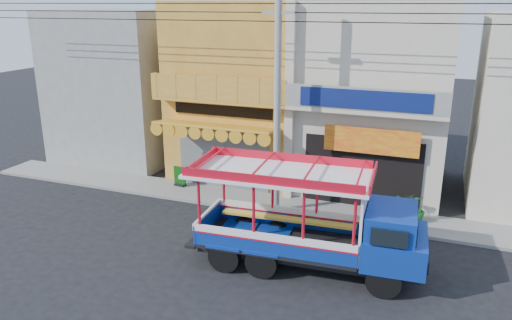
{
  "coord_description": "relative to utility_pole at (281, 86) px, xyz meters",
  "views": [
    {
      "loc": [
        4.71,
        -13.93,
        7.93
      ],
      "look_at": [
        -1.54,
        2.5,
        2.37
      ],
      "focal_mm": 35.0,
      "sensor_mm": 36.0,
      "label": 1
    }
  ],
  "objects": [
    {
      "name": "party_pilaster",
      "position": [
        -0.15,
        1.55,
        -1.03
      ],
      "size": [
        0.35,
        0.3,
        8.0
      ],
      "primitive_type": "cube",
      "color": "beige",
      "rests_on": "ground"
    },
    {
      "name": "green_sign",
      "position": [
        -5.03,
        1.08,
        -4.54
      ],
      "size": [
        0.58,
        0.33,
        0.89
      ],
      "color": "black",
      "rests_on": "sidewalk"
    },
    {
      "name": "ground",
      "position": [
        0.85,
        -3.3,
        -5.03
      ],
      "size": [
        90.0,
        90.0,
        0.0
      ],
      "primitive_type": "plane",
      "color": "black",
      "rests_on": "ground"
    },
    {
      "name": "utility_pole",
      "position": [
        0.0,
        0.0,
        0.0
      ],
      "size": [
        28.0,
        0.26,
        9.0
      ],
      "color": "gray",
      "rests_on": "ground"
    },
    {
      "name": "sidewalk",
      "position": [
        0.85,
        0.7,
        -4.97
      ],
      "size": [
        30.0,
        2.0,
        0.12
      ],
      "primitive_type": "cube",
      "color": "slate",
      "rests_on": "ground"
    },
    {
      "name": "shophouse_left",
      "position": [
        -3.15,
        4.66,
        -0.92
      ],
      "size": [
        6.0,
        7.5,
        8.24
      ],
      "color": "#B07F27",
      "rests_on": "ground"
    },
    {
      "name": "potted_plant_c",
      "position": [
        5.08,
        0.83,
        -4.39
      ],
      "size": [
        0.78,
        0.78,
        1.04
      ],
      "primitive_type": "imported",
      "rotation": [
        0.0,
        0.0,
        4.23
      ],
      "color": "#18571C",
      "rests_on": "sidewalk"
    },
    {
      "name": "songthaew_truck",
      "position": [
        2.6,
        -3.68,
        -3.43
      ],
      "size": [
        7.26,
        2.76,
        3.33
      ],
      "color": "black",
      "rests_on": "ground"
    },
    {
      "name": "potted_plant_a",
      "position": [
        4.48,
        1.15,
        -4.43
      ],
      "size": [
        1.14,
        1.11,
        0.97
      ],
      "primitive_type": "imported",
      "rotation": [
        0.0,
        0.0,
        0.56
      ],
      "color": "#18571C",
      "rests_on": "sidewalk"
    },
    {
      "name": "filler_building_left",
      "position": [
        -10.15,
        4.7,
        -1.23
      ],
      "size": [
        6.0,
        6.0,
        7.6
      ],
      "primitive_type": "cube",
      "color": "gray",
      "rests_on": "ground"
    },
    {
      "name": "shophouse_right",
      "position": [
        2.85,
        4.66,
        -0.93
      ],
      "size": [
        6.0,
        6.75,
        8.24
      ],
      "color": "beige",
      "rests_on": "ground"
    }
  ]
}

